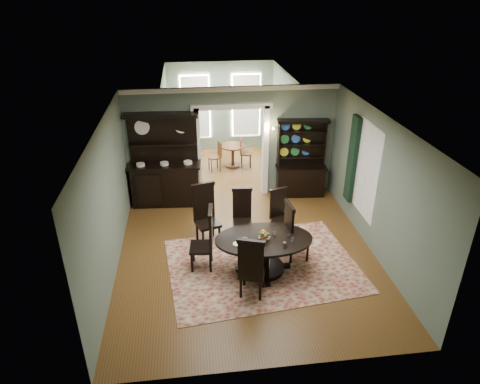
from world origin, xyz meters
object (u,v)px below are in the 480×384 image
object	(u,v)px
dining_table	(264,248)
parlor_table	(233,153)
welsh_dresser	(301,168)
sideboard	(165,173)

from	to	relation	value
dining_table	parlor_table	bearing A→B (deg)	92.35
parlor_table	dining_table	bearing A→B (deg)	-89.70
welsh_dresser	dining_table	bearing A→B (deg)	-110.84
dining_table	parlor_table	distance (m)	5.43
dining_table	parlor_table	xyz separation A→B (m)	(-0.03, 5.43, -0.07)
parlor_table	sideboard	bearing A→B (deg)	-132.57
dining_table	sideboard	xyz separation A→B (m)	(-2.03, 3.25, 0.31)
welsh_dresser	parlor_table	size ratio (longest dim) A/B	2.73
sideboard	dining_table	bearing A→B (deg)	-53.77
dining_table	sideboard	distance (m)	3.84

